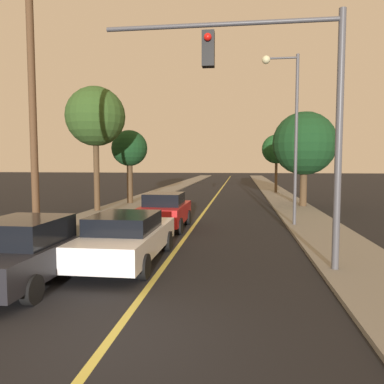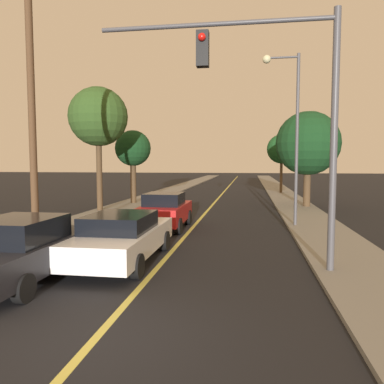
{
  "view_description": "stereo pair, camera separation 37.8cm",
  "coord_description": "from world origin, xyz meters",
  "px_view_note": "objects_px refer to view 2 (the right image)",
  "views": [
    {
      "loc": [
        2.07,
        -5.55,
        2.87
      ],
      "look_at": [
        0.0,
        10.44,
        1.6
      ],
      "focal_mm": 35.0,
      "sensor_mm": 36.0,
      "label": 1
    },
    {
      "loc": [
        2.45,
        -5.5,
        2.87
      ],
      "look_at": [
        0.0,
        10.44,
        1.6
      ],
      "focal_mm": 35.0,
      "sensor_mm": 36.0,
      "label": 2
    }
  ],
  "objects_px": {
    "traffic_signal_mast": "(276,93)",
    "tree_right_near": "(308,144)",
    "car_near_lane_second": "(165,210)",
    "tree_left_far": "(133,149)",
    "car_near_lane_front": "(122,237)",
    "tree_left_near": "(98,117)",
    "streetlamp_right": "(289,117)",
    "car_outer_lane_front": "(23,249)",
    "tree_right_far": "(282,149)",
    "utility_pole_left": "(32,105)"
  },
  "relations": [
    {
      "from": "tree_left_near",
      "to": "tree_right_near",
      "type": "distance_m",
      "value": 12.82
    },
    {
      "from": "tree_left_far",
      "to": "car_outer_lane_front",
      "type": "bearing_deg",
      "value": -81.58
    },
    {
      "from": "traffic_signal_mast",
      "to": "tree_left_near",
      "type": "height_order",
      "value": "tree_left_near"
    },
    {
      "from": "car_near_lane_second",
      "to": "tree_left_far",
      "type": "bearing_deg",
      "value": 115.46
    },
    {
      "from": "car_near_lane_second",
      "to": "streetlamp_right",
      "type": "height_order",
      "value": "streetlamp_right"
    },
    {
      "from": "tree_left_far",
      "to": "tree_right_far",
      "type": "distance_m",
      "value": 15.06
    },
    {
      "from": "car_near_lane_second",
      "to": "tree_left_far",
      "type": "relative_size",
      "value": 0.8
    },
    {
      "from": "car_outer_lane_front",
      "to": "tree_right_far",
      "type": "height_order",
      "value": "tree_right_far"
    },
    {
      "from": "utility_pole_left",
      "to": "tree_right_near",
      "type": "distance_m",
      "value": 16.67
    },
    {
      "from": "car_near_lane_second",
      "to": "traffic_signal_mast",
      "type": "bearing_deg",
      "value": -54.11
    },
    {
      "from": "car_near_lane_second",
      "to": "streetlamp_right",
      "type": "distance_m",
      "value": 6.76
    },
    {
      "from": "streetlamp_right",
      "to": "tree_left_near",
      "type": "xyz_separation_m",
      "value": [
        -10.25,
        3.6,
        0.62
      ]
    },
    {
      "from": "traffic_signal_mast",
      "to": "streetlamp_right",
      "type": "height_order",
      "value": "streetlamp_right"
    },
    {
      "from": "tree_right_far",
      "to": "tree_right_near",
      "type": "bearing_deg",
      "value": -86.29
    },
    {
      "from": "traffic_signal_mast",
      "to": "tree_right_near",
      "type": "height_order",
      "value": "traffic_signal_mast"
    },
    {
      "from": "traffic_signal_mast",
      "to": "tree_left_near",
      "type": "bearing_deg",
      "value": 130.82
    },
    {
      "from": "utility_pole_left",
      "to": "tree_left_far",
      "type": "bearing_deg",
      "value": 92.98
    },
    {
      "from": "car_near_lane_second",
      "to": "tree_left_near",
      "type": "distance_m",
      "value": 8.31
    },
    {
      "from": "car_near_lane_front",
      "to": "utility_pole_left",
      "type": "xyz_separation_m",
      "value": [
        -3.57,
        1.44,
        4.02
      ]
    },
    {
      "from": "car_near_lane_front",
      "to": "tree_right_far",
      "type": "bearing_deg",
      "value": 75.44
    },
    {
      "from": "tree_left_far",
      "to": "tree_right_near",
      "type": "xyz_separation_m",
      "value": [
        11.45,
        -0.33,
        0.27
      ]
    },
    {
      "from": "tree_left_far",
      "to": "utility_pole_left",
      "type": "bearing_deg",
      "value": -87.02
    },
    {
      "from": "tree_right_near",
      "to": "tree_right_far",
      "type": "xyz_separation_m",
      "value": [
        -0.7,
        10.87,
        0.04
      ]
    },
    {
      "from": "traffic_signal_mast",
      "to": "tree_right_near",
      "type": "distance_m",
      "value": 14.79
    },
    {
      "from": "car_near_lane_front",
      "to": "tree_right_near",
      "type": "height_order",
      "value": "tree_right_near"
    },
    {
      "from": "utility_pole_left",
      "to": "tree_right_near",
      "type": "relative_size",
      "value": 1.51
    },
    {
      "from": "car_near_lane_front",
      "to": "car_outer_lane_front",
      "type": "bearing_deg",
      "value": -132.47
    },
    {
      "from": "car_near_lane_front",
      "to": "car_outer_lane_front",
      "type": "height_order",
      "value": "car_outer_lane_front"
    },
    {
      "from": "car_near_lane_second",
      "to": "utility_pole_left",
      "type": "relative_size",
      "value": 0.44
    },
    {
      "from": "car_near_lane_second",
      "to": "tree_left_far",
      "type": "height_order",
      "value": "tree_left_far"
    },
    {
      "from": "car_near_lane_front",
      "to": "tree_right_near",
      "type": "xyz_separation_m",
      "value": [
        7.2,
        14.14,
        3.31
      ]
    },
    {
      "from": "traffic_signal_mast",
      "to": "tree_left_near",
      "type": "distance_m",
      "value": 14.11
    },
    {
      "from": "car_near_lane_front",
      "to": "tree_left_far",
      "type": "distance_m",
      "value": 15.38
    },
    {
      "from": "car_near_lane_front",
      "to": "tree_right_far",
      "type": "distance_m",
      "value": 26.06
    },
    {
      "from": "tree_right_near",
      "to": "streetlamp_right",
      "type": "bearing_deg",
      "value": -104.46
    },
    {
      "from": "traffic_signal_mast",
      "to": "car_outer_lane_front",
      "type": "bearing_deg",
      "value": -164.85
    },
    {
      "from": "car_outer_lane_front",
      "to": "traffic_signal_mast",
      "type": "bearing_deg",
      "value": 15.15
    },
    {
      "from": "car_outer_lane_front",
      "to": "tree_right_far",
      "type": "xyz_separation_m",
      "value": [
        8.31,
        27.0,
        3.31
      ]
    },
    {
      "from": "tree_left_far",
      "to": "tree_left_near",
      "type": "bearing_deg",
      "value": -99.69
    },
    {
      "from": "tree_left_far",
      "to": "tree_right_far",
      "type": "height_order",
      "value": "tree_right_far"
    },
    {
      "from": "utility_pole_left",
      "to": "tree_right_near",
      "type": "height_order",
      "value": "utility_pole_left"
    },
    {
      "from": "traffic_signal_mast",
      "to": "tree_left_near",
      "type": "xyz_separation_m",
      "value": [
        -9.21,
        10.66,
        0.83
      ]
    },
    {
      "from": "car_near_lane_second",
      "to": "streetlamp_right",
      "type": "xyz_separation_m",
      "value": [
        5.29,
        1.19,
        4.03
      ]
    },
    {
      "from": "tree_left_near",
      "to": "tree_right_far",
      "type": "distance_m",
      "value": 18.68
    },
    {
      "from": "car_outer_lane_front",
      "to": "tree_left_near",
      "type": "xyz_separation_m",
      "value": [
        -3.14,
        12.31,
        4.67
      ]
    },
    {
      "from": "tree_left_near",
      "to": "tree_right_far",
      "type": "bearing_deg",
      "value": 52.05
    },
    {
      "from": "tree_left_near",
      "to": "tree_left_far",
      "type": "bearing_deg",
      "value": 80.31
    },
    {
      "from": "traffic_signal_mast",
      "to": "tree_left_far",
      "type": "bearing_deg",
      "value": 119.87
    },
    {
      "from": "car_outer_lane_front",
      "to": "streetlamp_right",
      "type": "xyz_separation_m",
      "value": [
        7.11,
        8.71,
        4.05
      ]
    },
    {
      "from": "traffic_signal_mast",
      "to": "tree_left_near",
      "type": "relative_size",
      "value": 0.93
    }
  ]
}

